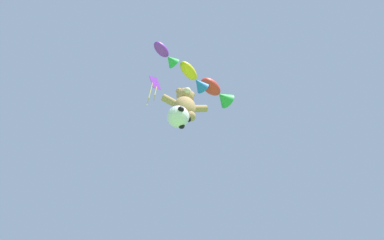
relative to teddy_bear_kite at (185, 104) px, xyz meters
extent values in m
ellipsoid|color=tan|center=(0.00, 0.01, -0.30)|extent=(1.04, 0.89, 1.27)
sphere|color=tan|center=(0.00, 0.01, 0.65)|extent=(0.88, 0.88, 0.88)
sphere|color=beige|center=(0.00, -0.36, 0.58)|extent=(0.37, 0.37, 0.37)
sphere|color=tan|center=(-0.32, 0.01, 0.99)|extent=(0.36, 0.36, 0.36)
cylinder|color=tan|center=(-0.76, 0.01, -0.07)|extent=(0.76, 0.34, 0.59)
sphere|color=tan|center=(-0.29, 0.01, -0.90)|extent=(0.47, 0.47, 0.47)
sphere|color=tan|center=(0.32, 0.01, 0.99)|extent=(0.36, 0.36, 0.36)
cylinder|color=tan|center=(0.76, 0.01, -0.07)|extent=(0.76, 0.34, 0.59)
sphere|color=tan|center=(0.29, 0.01, -0.90)|extent=(0.47, 0.47, 0.47)
sphere|color=white|center=(-0.31, -0.11, -1.34)|extent=(0.97, 0.97, 0.97)
sphere|color=black|center=(0.14, -0.11, -1.34)|extent=(0.27, 0.27, 0.27)
sphere|color=black|center=(-0.40, 0.19, -1.02)|extent=(0.27, 0.27, 0.27)
sphere|color=black|center=(-0.31, -0.55, -1.41)|extent=(0.27, 0.27, 0.27)
sphere|color=black|center=(-0.10, 0.04, -1.70)|extent=(0.27, 0.27, 0.27)
ellipsoid|color=red|center=(1.79, 0.69, 3.76)|extent=(1.73, 1.44, 0.74)
cone|color=green|center=(2.84, 1.20, 3.76)|extent=(1.22, 1.34, 1.09)
sphere|color=black|center=(1.36, 0.48, 3.95)|extent=(0.19, 0.19, 0.19)
ellipsoid|color=yellow|center=(0.11, -0.12, 3.33)|extent=(1.51, 1.35, 0.57)
cone|color=blue|center=(0.98, 0.50, 3.33)|extent=(1.10, 1.12, 0.83)
sphere|color=black|center=(-0.25, -0.38, 3.48)|extent=(0.15, 0.15, 0.15)
ellipsoid|color=purple|center=(-1.69, -1.01, 3.07)|extent=(1.16, 1.04, 0.49)
cone|color=green|center=(-1.04, -0.57, 3.07)|extent=(0.86, 0.91, 0.72)
sphere|color=black|center=(-1.95, -1.20, 3.20)|extent=(0.13, 0.13, 0.13)
cube|color=purple|center=(-1.57, 1.05, 3.04)|extent=(0.86, 0.69, 1.08)
cylinder|color=yellow|center=(-1.71, 1.02, 1.70)|extent=(0.03, 0.25, 1.99)
cylinder|color=yellow|center=(-1.43, 1.07, 1.94)|extent=(0.03, 0.07, 1.53)
camera|label=1|loc=(-1.66, -6.43, -10.23)|focal=24.00mm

